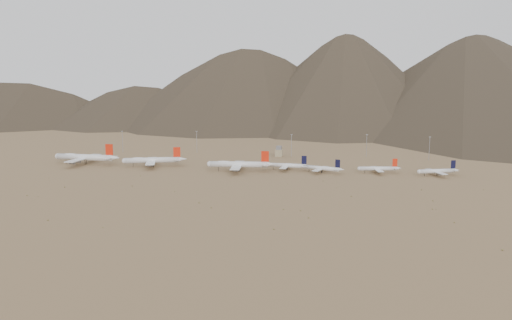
% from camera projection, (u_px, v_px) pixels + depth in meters
% --- Properties ---
extents(ground, '(3000.00, 3000.00, 0.00)m').
position_uv_depth(ground, '(227.00, 175.00, 455.49)').
color(ground, '#96754D').
rests_on(ground, ground).
extents(mountain_ridge, '(4400.00, 1000.00, 300.00)m').
position_uv_depth(mountain_ridge, '(312.00, 56.00, 1304.11)').
color(mountain_ridge, '#443928').
rests_on(mountain_ridge, ground).
extents(widebody_west, '(72.90, 55.74, 21.65)m').
position_uv_depth(widebody_west, '(85.00, 157.00, 511.27)').
color(widebody_west, silver).
rests_on(widebody_west, ground).
extents(widebody_centre, '(61.31, 48.96, 19.06)m').
position_uv_depth(widebody_centre, '(152.00, 160.00, 498.19)').
color(widebody_centre, silver).
rests_on(widebody_centre, ground).
extents(widebody_east, '(65.53, 50.90, 19.53)m').
position_uv_depth(widebody_east, '(239.00, 164.00, 472.12)').
color(widebody_east, silver).
rests_on(widebody_east, ground).
extents(narrowbody_a, '(44.39, 31.85, 14.64)m').
position_uv_depth(narrowbody_a, '(288.00, 165.00, 477.35)').
color(narrowbody_a, silver).
rests_on(narrowbody_a, ground).
extents(narrowbody_b, '(40.45, 30.01, 13.75)m').
position_uv_depth(narrowbody_b, '(322.00, 168.00, 463.85)').
color(narrowbody_b, silver).
rests_on(narrowbody_b, ground).
extents(narrowbody_c, '(40.69, 29.84, 13.60)m').
position_uv_depth(narrowbody_c, '(379.00, 168.00, 462.74)').
color(narrowbody_c, silver).
rests_on(narrowbody_c, ground).
extents(narrowbody_d, '(39.38, 29.57, 13.74)m').
position_uv_depth(narrowbody_d, '(438.00, 171.00, 449.70)').
color(narrowbody_d, silver).
rests_on(narrowbody_d, ground).
extents(control_tower, '(8.00, 8.00, 12.00)m').
position_uv_depth(control_tower, '(279.00, 152.00, 565.22)').
color(control_tower, gray).
rests_on(control_tower, ground).
extents(mast_far_west, '(2.00, 0.60, 25.70)m').
position_uv_depth(mast_far_west, '(122.00, 141.00, 595.03)').
color(mast_far_west, gray).
rests_on(mast_far_west, ground).
extents(mast_west, '(2.00, 0.60, 25.70)m').
position_uv_depth(mast_west, '(197.00, 141.00, 596.02)').
color(mast_west, gray).
rests_on(mast_west, ground).
extents(mast_centre, '(2.00, 0.60, 25.70)m').
position_uv_depth(mast_centre, '(291.00, 145.00, 559.63)').
color(mast_centre, gray).
rests_on(mast_centre, ground).
extents(mast_east, '(2.00, 0.60, 25.70)m').
position_uv_depth(mast_east, '(367.00, 144.00, 560.92)').
color(mast_east, gray).
rests_on(mast_east, ground).
extents(mast_far_east, '(2.00, 0.60, 25.70)m').
position_uv_depth(mast_far_east, '(429.00, 147.00, 536.78)').
color(mast_far_east, gray).
rests_on(mast_far_east, ground).
extents(desert_scrub, '(440.70, 176.04, 0.77)m').
position_uv_depth(desert_scrub, '(220.00, 203.00, 349.92)').
color(desert_scrub, olive).
rests_on(desert_scrub, ground).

